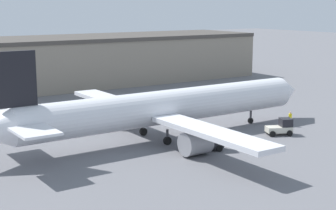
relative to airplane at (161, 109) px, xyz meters
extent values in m
plane|color=slate|center=(0.93, 0.02, -3.51)|extent=(400.00, 400.00, 0.00)
cube|color=gray|center=(13.51, 42.57, 0.68)|extent=(62.84, 17.26, 8.38)
cube|color=#47423D|center=(13.51, 42.57, 5.22)|extent=(62.84, 17.61, 0.70)
cylinder|color=white|center=(0.93, 0.02, 0.11)|extent=(35.68, 4.42, 3.81)
cone|color=white|center=(20.26, 0.35, 0.11)|extent=(3.11, 3.78, 3.73)
cube|color=white|center=(-1.02, 9.91, -0.56)|extent=(3.47, 16.09, 0.50)
cube|color=white|center=(-0.68, -9.94, -0.56)|extent=(3.47, 16.09, 0.50)
cylinder|color=#939399|center=(-0.98, 7.50, -2.16)|extent=(2.90, 2.45, 2.40)
cylinder|color=#939399|center=(-0.72, -7.53, -2.16)|extent=(2.90, 2.45, 2.40)
cube|color=black|center=(-16.11, -0.28, 4.63)|extent=(3.67, 0.42, 5.24)
cube|color=white|center=(-16.18, 3.91, 0.49)|extent=(3.51, 4.63, 0.24)
cube|color=white|center=(-16.04, -4.46, 0.49)|extent=(3.51, 4.63, 0.24)
cylinder|color=#38383D|center=(13.75, 0.24, -2.65)|extent=(0.28, 0.28, 1.71)
cylinder|color=black|center=(13.75, 0.24, -3.16)|extent=(0.71, 0.36, 0.70)
cylinder|color=#38383D|center=(-0.81, -2.49, -2.65)|extent=(0.28, 0.28, 1.71)
cylinder|color=black|center=(-0.81, -2.49, -3.06)|extent=(0.91, 0.37, 0.90)
cylinder|color=#38383D|center=(-0.89, 2.46, -2.65)|extent=(0.28, 0.28, 1.71)
cylinder|color=black|center=(-0.89, 2.46, -3.06)|extent=(0.91, 0.37, 0.90)
cylinder|color=#1E2338|center=(16.76, -3.67, -3.06)|extent=(0.30, 0.30, 0.89)
cylinder|color=yellow|center=(16.76, -3.67, -2.27)|extent=(0.41, 0.41, 0.70)
sphere|color=tan|center=(16.76, -3.67, -1.79)|extent=(0.26, 0.26, 0.26)
cube|color=beige|center=(12.42, -6.03, -2.83)|extent=(3.30, 2.60, 0.66)
cube|color=black|center=(13.17, -6.37, -2.03)|extent=(1.74, 1.77, 0.94)
cylinder|color=black|center=(13.04, -7.15, -3.16)|extent=(0.74, 0.54, 0.68)
cylinder|color=black|center=(13.67, -5.77, -3.16)|extent=(0.74, 0.54, 0.68)
cylinder|color=black|center=(11.18, -6.29, -3.16)|extent=(0.74, 0.54, 0.68)
cylinder|color=black|center=(11.81, -4.91, -3.16)|extent=(0.74, 0.54, 0.68)
cube|color=#2D2D33|center=(1.43, -6.51, -2.76)|extent=(3.70, 2.67, 0.80)
cube|color=black|center=(2.31, -6.89, -1.79)|extent=(1.89, 1.79, 1.14)
cube|color=#333333|center=(0.87, -6.27, -1.76)|extent=(2.34, 1.77, 0.81)
cylinder|color=black|center=(2.24, -7.64, -3.16)|extent=(0.75, 0.53, 0.70)
cylinder|color=black|center=(2.81, -6.32, -3.16)|extent=(0.75, 0.53, 0.70)
cylinder|color=black|center=(0.05, -6.70, -3.16)|extent=(0.75, 0.53, 0.70)
cylinder|color=black|center=(0.62, -5.37, -3.16)|extent=(0.75, 0.53, 0.70)
camera|label=1|loc=(-30.43, -47.53, 11.43)|focal=55.00mm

